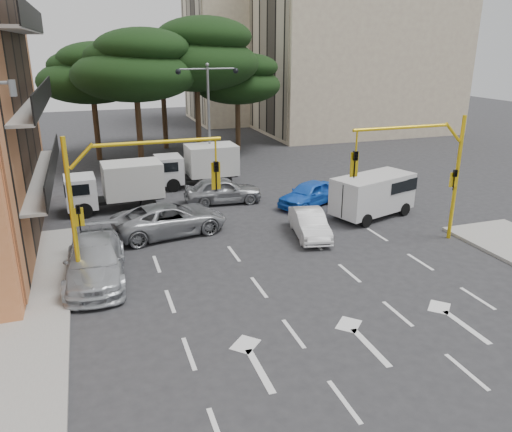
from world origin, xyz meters
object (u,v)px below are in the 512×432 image
Objects in this scene: car_blue_compact at (309,194)px; box_truck_b at (197,166)px; signal_mast_right at (427,164)px; car_silver_cross_b at (223,190)px; box_truck_a at (116,187)px; van_white at (373,196)px; car_white_hatch at (309,224)px; car_silver_cross_a at (170,219)px; car_silver_wagon at (95,261)px; signal_mast_left at (121,190)px; street_lamp_center at (208,102)px.

car_blue_compact is 8.37m from box_truck_b.
signal_mast_right is 1.30× the size of car_silver_cross_b.
box_truck_a is at bearing 88.57° from car_silver_cross_b.
van_white is 12.16m from box_truck_b.
car_white_hatch is at bearing -133.47° from box_truck_a.
signal_mast_right is 1.06× the size of car_silver_cross_a.
box_truck_a reaches higher than van_white.
box_truck_b is (6.99, 12.73, 0.53)m from car_silver_wagon.
car_silver_wagon is at bearing 150.35° from box_truck_b.
car_blue_compact is (11.04, 7.01, -3.16)m from signal_mast_left.
car_silver_cross_a is 5.46m from box_truck_a.
car_silver_cross_b is at bearing 51.56° from car_silver_wagon.
car_silver_wagon is at bearing -121.17° from street_lamp_center.
van_white is (10.99, -0.89, 0.39)m from car_silver_cross_a.
car_silver_wagon is 1.19× the size of van_white.
car_blue_compact is 0.76× the size of car_silver_wagon.
signal_mast_left reaches higher than car_white_hatch.
car_white_hatch is 5.01m from car_blue_compact.
car_silver_wagon is 9.28m from box_truck_a.
box_truck_b is at bearing 120.04° from signal_mast_right.
signal_mast_right is at bearing -150.83° from box_truck_b.
box_truck_b is (-3.18, 11.07, 0.69)m from car_white_hatch.
car_white_hatch is 6.95m from car_silver_cross_a.
car_silver_wagon is (-1.20, 0.78, -3.07)m from signal_mast_left.
street_lamp_center is 1.69× the size of car_silver_cross_b.
car_silver_cross_a is at bearing 63.23° from signal_mast_left.
signal_mast_left reaches higher than box_truck_b.
box_truck_a is at bearing 84.59° from car_silver_wagon.
signal_mast_left is at bearing -115.91° from street_lamp_center.
car_silver_wagon is 15.09m from van_white.
car_silver_cross_b is (-7.23, 9.19, -3.10)m from signal_mast_right.
car_silver_cross_a reaches higher than car_silver_cross_b.
signal_mast_left is 1.10× the size of box_truck_a.
signal_mast_right reaches higher than car_white_hatch.
street_lamp_center is 9.43m from car_blue_compact.
car_white_hatch is 11.53m from box_truck_a.
signal_mast_right is 8.11m from car_blue_compact.
car_silver_wagon is at bearing 129.53° from car_silver_cross_a.
car_silver_cross_a is 1.20× the size of van_white.
car_white_hatch is at bearing -87.47° from van_white.
signal_mast_left is 1.30× the size of car_silver_cross_b.
car_white_hatch is (8.98, 2.44, -3.23)m from signal_mast_left.
signal_mast_left is 13.45m from car_blue_compact.
signal_mast_left is at bearing -153.68° from car_white_hatch.
street_lamp_center is at bearing 111.76° from car_white_hatch.
car_silver_wagon is 1.03× the size of box_truck_b.
van_white is at bearing 16.34° from car_silver_wagon.
car_blue_compact is at bearing -157.11° from van_white.
signal_mast_left is at bearing 155.90° from box_truck_b.
street_lamp_center reaches higher than box_truck_b.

